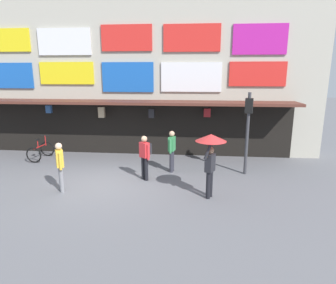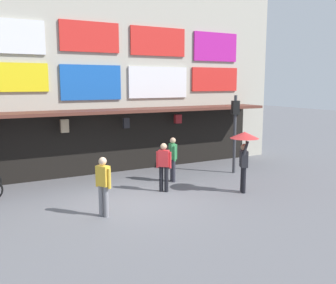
# 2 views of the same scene
# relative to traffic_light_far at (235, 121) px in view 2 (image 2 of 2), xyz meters

# --- Properties ---
(ground_plane) EXTENTS (80.00, 80.00, 0.00)m
(ground_plane) POSITION_rel_traffic_light_far_xyz_m (-5.20, -1.50, -2.14)
(ground_plane) COLOR slate
(shopfront) EXTENTS (18.00, 2.60, 8.00)m
(shopfront) POSITION_rel_traffic_light_far_xyz_m (-5.19, 3.06, 1.82)
(shopfront) COLOR #B2AD9E
(shopfront) RESTS_ON ground
(traffic_light_far) EXTENTS (0.33, 0.35, 3.20)m
(traffic_light_far) POSITION_rel_traffic_light_far_xyz_m (0.00, 0.00, 0.00)
(traffic_light_far) COLOR #38383D
(traffic_light_far) RESTS_ON ground
(pedestrian_in_blue) EXTENTS (0.37, 0.47, 1.68)m
(pedestrian_in_blue) POSITION_rel_traffic_light_far_xyz_m (-6.42, -2.39, -1.19)
(pedestrian_in_blue) COLOR gray
(pedestrian_in_blue) RESTS_ON ground
(pedestrian_in_purple) EXTENTS (0.47, 0.47, 1.68)m
(pedestrian_in_purple) POSITION_rel_traffic_light_far_xyz_m (-3.81, -1.03, -1.16)
(pedestrian_in_purple) COLOR black
(pedestrian_in_purple) RESTS_ON ground
(pedestrian_in_white) EXTENTS (0.28, 0.52, 1.68)m
(pedestrian_in_white) POSITION_rel_traffic_light_far_xyz_m (-2.91, -0.03, -1.19)
(pedestrian_in_white) COLOR #2D2D38
(pedestrian_in_white) RESTS_ON ground
(pedestrian_with_umbrella) EXTENTS (0.96, 0.96, 2.08)m
(pedestrian_with_umbrella) POSITION_rel_traffic_light_far_xyz_m (-1.50, -2.41, -0.50)
(pedestrian_with_umbrella) COLOR black
(pedestrian_with_umbrella) RESTS_ON ground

